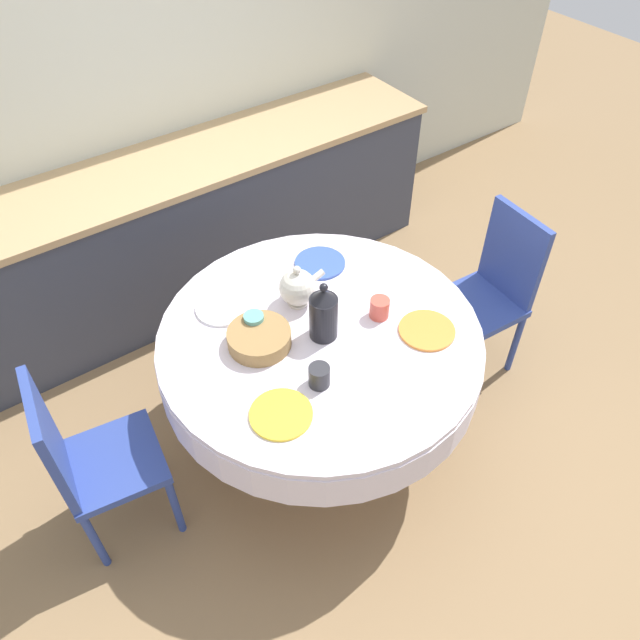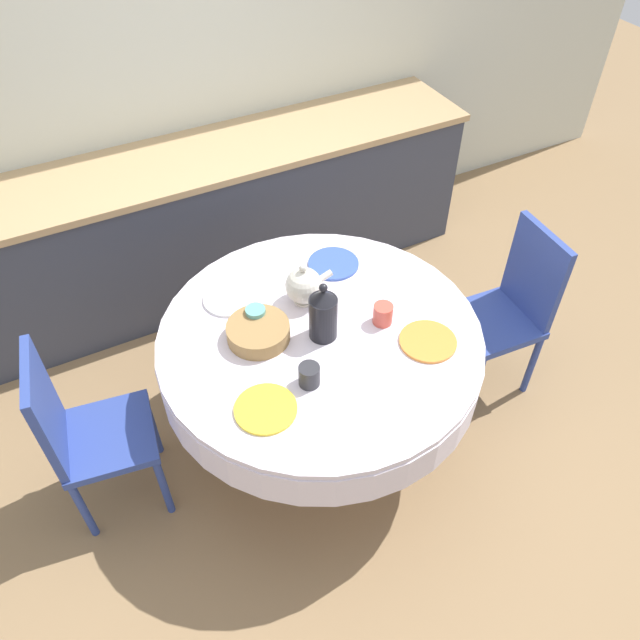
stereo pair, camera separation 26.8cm
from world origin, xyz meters
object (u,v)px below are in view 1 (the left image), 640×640
Objects in this scene: chair_left at (492,288)px; teapot at (298,287)px; chair_right at (89,458)px; coffee_carafe at (323,314)px.

teapot is at bearing 78.37° from chair_left.
chair_right is at bearing -176.72° from teapot.
teapot is at bearing 101.52° from chair_right.
chair_left is 3.29× the size of coffee_carafe.
teapot reaches higher than chair_right.
coffee_carafe is at bearing 90.87° from chair_left.
chair_left is 1.00× the size of chair_right.
chair_right is 4.18× the size of teapot.
teapot is (-1.04, 0.29, 0.33)m from chair_left.
chair_left and chair_right have the same top height.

